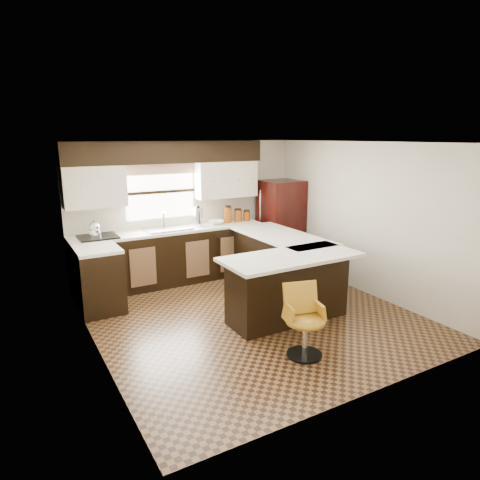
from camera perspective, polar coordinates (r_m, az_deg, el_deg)
floor at (r=6.17m, az=1.46°, el=-10.02°), size 4.40×4.40×0.00m
ceiling at (r=5.65m, az=1.61°, el=12.87°), size 4.40×4.40×0.00m
wall_back at (r=7.72m, az=-6.99°, el=4.06°), size 4.40×0.00×4.40m
wall_front at (r=4.14m, az=17.59°, el=-5.01°), size 4.40×0.00×4.40m
wall_left at (r=5.06m, az=-19.26°, el=-1.76°), size 0.00×4.40×4.40m
wall_right at (r=7.09m, az=16.22°, el=2.75°), size 0.00×4.40×4.40m
base_cab_back at (r=7.45m, az=-9.11°, el=-2.29°), size 3.30×0.60×0.90m
base_cab_left at (r=6.50m, az=-18.24°, el=-5.21°), size 0.60×0.70×0.90m
counter_back at (r=7.34m, az=-9.25°, el=1.26°), size 3.30×0.60×0.04m
counter_left at (r=6.37m, az=-18.56°, el=-1.18°), size 0.60×0.70×0.04m
soffit at (r=7.31m, az=-9.62°, el=11.47°), size 3.40×0.35×0.36m
upper_cab_left at (r=7.02m, az=-18.90°, el=6.75°), size 0.94×0.35×0.64m
upper_cab_right at (r=7.78m, az=-1.93°, el=8.09°), size 1.14×0.35×0.64m
window_pane at (r=7.47m, az=-10.56°, el=6.32°), size 1.20×0.02×0.90m
valance at (r=7.40m, az=-10.58°, el=9.29°), size 1.30×0.06×0.18m
sink at (r=7.29m, az=-9.57°, el=1.48°), size 0.75×0.45×0.03m
dishwasher at (r=7.60m, az=-1.27°, el=-1.94°), size 0.58×0.03×0.78m
cooktop at (r=6.99m, az=-18.42°, el=0.41°), size 0.58×0.50×0.02m
peninsula_long at (r=6.97m, az=5.17°, el=-3.30°), size 0.60×1.95×0.90m
peninsula_return at (r=5.92m, az=6.38°, el=-6.44°), size 1.65×0.60×0.90m
counter_pen_long at (r=6.87m, az=5.59°, el=0.53°), size 0.84×1.95×0.04m
counter_pen_return at (r=5.70m, az=6.87°, el=-2.27°), size 1.89×0.84×0.04m
refrigerator at (r=8.23m, az=5.43°, el=2.11°), size 0.72×0.69×1.67m
bar_chair at (r=5.01m, az=8.74°, el=-10.77°), size 0.55×0.55×0.84m
kettle at (r=6.96m, az=-18.85°, el=1.47°), size 0.19×0.19×0.25m
percolator at (r=7.49m, az=-5.59°, el=3.09°), size 0.15×0.15×0.33m
mixing_bowl at (r=7.66m, az=-3.22°, el=2.38°), size 0.30×0.30×0.07m
canister_large at (r=7.77m, az=-1.64°, el=3.35°), size 0.14×0.14×0.28m
canister_med at (r=7.88m, az=-0.29°, el=3.25°), size 0.14×0.14×0.21m
canister_small at (r=7.97m, az=0.88°, el=3.22°), size 0.13×0.13×0.17m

